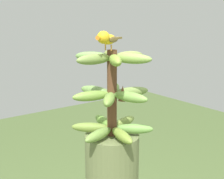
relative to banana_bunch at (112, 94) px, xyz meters
name	(u,v)px	position (x,y,z in m)	size (l,w,h in m)	color
banana_bunch	(112,94)	(0.00, 0.00, 0.00)	(0.34, 0.33, 0.35)	brown
perched_bird	(107,39)	(0.02, -0.04, 0.22)	(0.09, 0.16, 0.08)	#C68933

